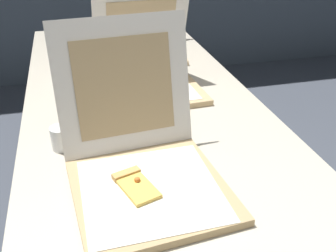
% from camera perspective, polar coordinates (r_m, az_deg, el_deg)
% --- Properties ---
extents(table, '(0.87, 2.48, 0.73)m').
position_cam_1_polar(table, '(1.40, -2.69, -0.20)').
color(table, '#BCB29E').
rests_on(table, ground).
extents(pizza_box_front, '(0.42, 0.50, 0.40)m').
position_cam_1_polar(pizza_box_front, '(1.02, -3.55, -5.78)').
color(pizza_box_front, tan).
rests_on(pizza_box_front, table).
extents(pizza_box_middle, '(0.40, 0.40, 0.39)m').
position_cam_1_polar(pizza_box_middle, '(1.57, -2.93, 7.31)').
color(pizza_box_middle, tan).
rests_on(pizza_box_middle, table).
extents(pizza_box_back, '(0.45, 0.55, 0.39)m').
position_cam_1_polar(pizza_box_back, '(2.04, -3.41, 12.43)').
color(pizza_box_back, tan).
rests_on(pizza_box_back, table).
extents(cup_white_near_center, '(0.06, 0.06, 0.07)m').
position_cam_1_polar(cup_white_near_center, '(1.22, -15.33, -1.69)').
color(cup_white_near_center, white).
rests_on(cup_white_near_center, table).
extents(cup_white_far, '(0.06, 0.06, 0.07)m').
position_cam_1_polar(cup_white_far, '(1.67, -13.70, 7.02)').
color(cup_white_far, white).
rests_on(cup_white_far, table).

